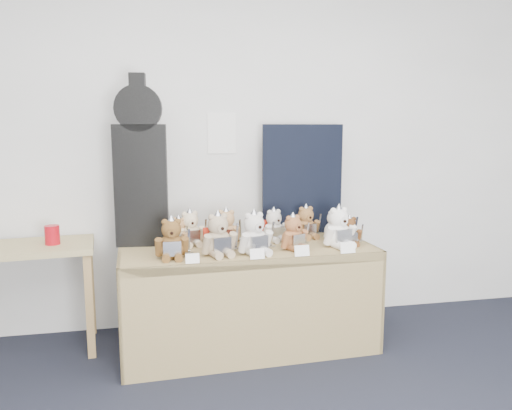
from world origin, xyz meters
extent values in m
plane|color=white|center=(0.00, 2.50, 1.35)|extent=(6.00, 0.00, 6.00)
cube|color=white|center=(0.05, 2.49, 1.45)|extent=(0.21, 0.00, 0.30)
cube|color=olive|center=(0.15, 2.00, 0.67)|extent=(1.72, 0.77, 0.06)
cube|color=olive|center=(0.16, 1.66, 0.35)|extent=(1.69, 0.09, 0.70)
cube|color=olive|center=(-0.68, 1.97, 0.35)|extent=(0.05, 0.70, 0.70)
cube|color=olive|center=(0.98, 2.04, 0.35)|extent=(0.05, 0.70, 0.70)
cube|color=tan|center=(-1.31, 2.20, 0.72)|extent=(0.93, 0.57, 0.04)
cube|color=olive|center=(-0.89, 2.03, 0.35)|extent=(0.05, 0.05, 0.70)
cube|color=olive|center=(-0.93, 2.44, 0.35)|extent=(0.05, 0.05, 0.70)
cube|color=black|center=(-0.54, 2.19, 1.11)|extent=(0.35, 0.13, 0.81)
cylinder|color=black|center=(-0.54, 2.19, 1.62)|extent=(0.31, 0.13, 0.31)
cube|color=black|center=(-0.54, 2.19, 1.74)|extent=(0.11, 0.10, 0.20)
cube|color=black|center=(0.63, 2.33, 1.11)|extent=(0.61, 0.03, 0.82)
cylinder|color=#B60C18|center=(-1.12, 2.19, 0.80)|extent=(0.09, 0.09, 0.13)
ellipsoid|color=brown|center=(-0.36, 1.80, 0.77)|extent=(0.17, 0.14, 0.16)
sphere|color=brown|center=(-0.36, 1.80, 0.88)|extent=(0.12, 0.12, 0.12)
cylinder|color=brown|center=(-0.36, 1.75, 0.87)|extent=(0.05, 0.03, 0.05)
sphere|color=black|center=(-0.36, 1.73, 0.87)|extent=(0.02, 0.02, 0.02)
sphere|color=brown|center=(-0.40, 1.80, 0.93)|extent=(0.04, 0.04, 0.04)
sphere|color=brown|center=(-0.32, 1.80, 0.93)|extent=(0.04, 0.04, 0.04)
cylinder|color=brown|center=(-0.44, 1.78, 0.78)|extent=(0.05, 0.09, 0.12)
cylinder|color=brown|center=(-0.28, 1.78, 0.78)|extent=(0.05, 0.09, 0.12)
cylinder|color=brown|center=(-0.40, 1.74, 0.73)|extent=(0.05, 0.11, 0.05)
cylinder|color=brown|center=(-0.32, 1.74, 0.73)|extent=(0.05, 0.11, 0.05)
cube|color=silver|center=(-0.36, 1.74, 0.78)|extent=(0.11, 0.02, 0.09)
cone|color=silver|center=(-0.36, 1.80, 0.93)|extent=(0.10, 0.10, 0.08)
cube|color=silver|center=(-0.26, 1.77, 0.81)|extent=(0.01, 0.04, 0.17)
cube|color=silver|center=(-0.26, 1.77, 0.74)|extent=(0.05, 0.01, 0.01)
ellipsoid|color=tan|center=(-0.07, 1.82, 0.78)|extent=(0.21, 0.19, 0.18)
sphere|color=tan|center=(-0.07, 1.82, 0.90)|extent=(0.13, 0.13, 0.13)
cylinder|color=tan|center=(-0.06, 1.76, 0.89)|extent=(0.06, 0.04, 0.05)
sphere|color=black|center=(-0.05, 1.74, 0.89)|extent=(0.02, 0.02, 0.02)
sphere|color=tan|center=(-0.11, 1.81, 0.95)|extent=(0.04, 0.04, 0.04)
sphere|color=tan|center=(-0.03, 1.83, 0.95)|extent=(0.04, 0.04, 0.04)
cylinder|color=tan|center=(-0.15, 1.77, 0.79)|extent=(0.07, 0.11, 0.13)
cylinder|color=tan|center=(0.02, 1.82, 0.79)|extent=(0.07, 0.11, 0.13)
cylinder|color=tan|center=(-0.09, 1.75, 0.73)|extent=(0.08, 0.12, 0.05)
cylinder|color=tan|center=(-0.02, 1.77, 0.73)|extent=(0.08, 0.12, 0.05)
cube|color=silver|center=(-0.05, 1.75, 0.78)|extent=(0.12, 0.05, 0.10)
cone|color=silver|center=(-0.07, 1.82, 0.95)|extent=(0.11, 0.11, 0.08)
cube|color=silver|center=(0.04, 1.81, 0.81)|extent=(0.02, 0.05, 0.19)
cube|color=silver|center=(0.04, 1.81, 0.74)|extent=(0.05, 0.02, 0.01)
cube|color=red|center=(-0.09, 1.88, 0.79)|extent=(0.15, 0.07, 0.16)
ellipsoid|color=silver|center=(0.15, 1.80, 0.78)|extent=(0.22, 0.20, 0.18)
sphere|color=silver|center=(0.15, 1.80, 0.90)|extent=(0.13, 0.13, 0.13)
cylinder|color=silver|center=(0.17, 1.75, 0.89)|extent=(0.06, 0.05, 0.06)
sphere|color=black|center=(0.18, 1.73, 0.89)|extent=(0.02, 0.02, 0.02)
sphere|color=silver|center=(0.11, 1.79, 0.95)|extent=(0.04, 0.04, 0.04)
sphere|color=silver|center=(0.19, 1.82, 0.95)|extent=(0.04, 0.04, 0.04)
cylinder|color=silver|center=(0.08, 1.76, 0.79)|extent=(0.08, 0.11, 0.13)
cylinder|color=silver|center=(0.24, 1.81, 0.79)|extent=(0.08, 0.11, 0.13)
cylinder|color=silver|center=(0.14, 1.73, 0.73)|extent=(0.09, 0.13, 0.05)
cylinder|color=silver|center=(0.21, 1.76, 0.73)|extent=(0.09, 0.13, 0.05)
cube|color=silver|center=(0.18, 1.74, 0.78)|extent=(0.12, 0.06, 0.10)
cone|color=silver|center=(0.15, 1.80, 0.95)|extent=(0.11, 0.11, 0.09)
cube|color=silver|center=(0.27, 1.81, 0.82)|extent=(0.03, 0.05, 0.19)
cube|color=silver|center=(0.27, 1.81, 0.74)|extent=(0.05, 0.02, 0.01)
ellipsoid|color=#9C613B|center=(0.43, 1.87, 0.77)|extent=(0.19, 0.18, 0.15)
sphere|color=#9C613B|center=(0.43, 1.87, 0.87)|extent=(0.11, 0.11, 0.11)
cylinder|color=#9C613B|center=(0.45, 1.83, 0.86)|extent=(0.05, 0.04, 0.05)
sphere|color=black|center=(0.45, 1.81, 0.86)|extent=(0.02, 0.02, 0.02)
sphere|color=#9C613B|center=(0.40, 1.86, 0.91)|extent=(0.04, 0.04, 0.04)
sphere|color=#9C613B|center=(0.46, 1.89, 0.91)|extent=(0.04, 0.04, 0.04)
cylinder|color=#9C613B|center=(0.37, 1.82, 0.78)|extent=(0.07, 0.09, 0.11)
cylinder|color=#9C613B|center=(0.50, 1.88, 0.78)|extent=(0.07, 0.09, 0.11)
cylinder|color=#9C613B|center=(0.42, 1.81, 0.72)|extent=(0.08, 0.11, 0.05)
cylinder|color=#9C613B|center=(0.48, 1.84, 0.72)|extent=(0.08, 0.11, 0.05)
cube|color=silver|center=(0.45, 1.82, 0.77)|extent=(0.10, 0.06, 0.08)
cone|color=silver|center=(0.43, 1.87, 0.92)|extent=(0.09, 0.09, 0.07)
cube|color=silver|center=(0.53, 1.88, 0.80)|extent=(0.03, 0.04, 0.16)
cube|color=silver|center=(0.53, 1.88, 0.74)|extent=(0.04, 0.02, 0.01)
ellipsoid|color=white|center=(0.75, 1.88, 0.78)|extent=(0.21, 0.19, 0.18)
sphere|color=white|center=(0.75, 1.88, 0.90)|extent=(0.13, 0.13, 0.13)
cylinder|color=white|center=(0.76, 1.83, 0.89)|extent=(0.06, 0.04, 0.05)
sphere|color=black|center=(0.76, 1.81, 0.89)|extent=(0.02, 0.02, 0.02)
sphere|color=white|center=(0.71, 1.88, 0.95)|extent=(0.04, 0.04, 0.04)
sphere|color=white|center=(0.79, 1.89, 0.95)|extent=(0.04, 0.04, 0.04)
cylinder|color=white|center=(0.67, 1.84, 0.79)|extent=(0.07, 0.11, 0.13)
cylinder|color=white|center=(0.84, 1.88, 0.79)|extent=(0.07, 0.11, 0.13)
cylinder|color=white|center=(0.72, 1.82, 0.73)|extent=(0.08, 0.12, 0.05)
cylinder|color=white|center=(0.80, 1.83, 0.73)|extent=(0.08, 0.12, 0.05)
cube|color=silver|center=(0.76, 1.82, 0.78)|extent=(0.12, 0.04, 0.10)
cone|color=silver|center=(0.75, 1.88, 0.95)|extent=(0.11, 0.11, 0.08)
cube|color=silver|center=(0.86, 1.87, 0.81)|extent=(0.02, 0.05, 0.19)
cube|color=silver|center=(0.86, 1.87, 0.74)|extent=(0.05, 0.02, 0.01)
ellipsoid|color=brown|center=(0.84, 1.92, 0.76)|extent=(0.14, 0.12, 0.13)
sphere|color=brown|center=(0.84, 1.92, 0.85)|extent=(0.09, 0.09, 0.09)
cylinder|color=brown|center=(0.84, 1.88, 0.84)|extent=(0.04, 0.02, 0.04)
sphere|color=black|center=(0.84, 1.86, 0.84)|extent=(0.02, 0.02, 0.02)
sphere|color=brown|center=(0.81, 1.92, 0.88)|extent=(0.03, 0.03, 0.03)
sphere|color=brown|center=(0.87, 1.91, 0.88)|extent=(0.03, 0.03, 0.03)
cylinder|color=brown|center=(0.78, 1.90, 0.76)|extent=(0.04, 0.07, 0.10)
cylinder|color=brown|center=(0.90, 1.90, 0.76)|extent=(0.04, 0.07, 0.10)
cylinder|color=brown|center=(0.81, 1.87, 0.72)|extent=(0.04, 0.09, 0.04)
cylinder|color=brown|center=(0.86, 1.87, 0.72)|extent=(0.04, 0.09, 0.04)
cube|color=silver|center=(0.84, 1.87, 0.76)|extent=(0.08, 0.02, 0.07)
cone|color=silver|center=(0.84, 1.92, 0.89)|extent=(0.08, 0.08, 0.06)
cube|color=silver|center=(0.92, 1.89, 0.78)|extent=(0.01, 0.03, 0.14)
cube|color=silver|center=(0.92, 1.89, 0.73)|extent=(0.04, 0.01, 0.01)
cube|color=red|center=(0.84, 1.96, 0.77)|extent=(0.10, 0.03, 0.12)
ellipsoid|color=beige|center=(-0.22, 2.12, 0.77)|extent=(0.18, 0.16, 0.16)
sphere|color=beige|center=(-0.22, 2.12, 0.87)|extent=(0.12, 0.12, 0.12)
cylinder|color=beige|center=(-0.21, 2.08, 0.87)|extent=(0.05, 0.04, 0.05)
sphere|color=black|center=(-0.21, 2.06, 0.87)|extent=(0.02, 0.02, 0.02)
sphere|color=beige|center=(-0.26, 2.12, 0.92)|extent=(0.04, 0.04, 0.04)
sphere|color=beige|center=(-0.19, 2.13, 0.92)|extent=(0.04, 0.04, 0.04)
cylinder|color=beige|center=(-0.29, 2.09, 0.78)|extent=(0.06, 0.09, 0.12)
cylinder|color=beige|center=(-0.15, 2.12, 0.78)|extent=(0.06, 0.09, 0.12)
cylinder|color=beige|center=(-0.25, 2.06, 0.73)|extent=(0.07, 0.11, 0.05)
cylinder|color=beige|center=(-0.18, 2.08, 0.73)|extent=(0.07, 0.11, 0.05)
cube|color=silver|center=(-0.21, 2.06, 0.77)|extent=(0.10, 0.04, 0.09)
cone|color=silver|center=(-0.22, 2.12, 0.92)|extent=(0.10, 0.10, 0.07)
cube|color=silver|center=(-0.12, 2.11, 0.80)|extent=(0.02, 0.04, 0.16)
cube|color=silver|center=(-0.12, 2.11, 0.74)|extent=(0.05, 0.02, 0.01)
ellipsoid|color=tan|center=(0.02, 2.11, 0.77)|extent=(0.19, 0.18, 0.16)
sphere|color=tan|center=(0.02, 2.11, 0.88)|extent=(0.12, 0.12, 0.12)
cylinder|color=tan|center=(0.01, 2.06, 0.87)|extent=(0.05, 0.04, 0.05)
sphere|color=black|center=(0.00, 2.04, 0.87)|extent=(0.02, 0.02, 0.02)
sphere|color=tan|center=(-0.01, 2.12, 0.92)|extent=(0.04, 0.04, 0.04)
sphere|color=tan|center=(0.06, 2.10, 0.92)|extent=(0.04, 0.04, 0.04)
cylinder|color=tan|center=(-0.06, 2.11, 0.78)|extent=(0.07, 0.10, 0.12)
cylinder|color=tan|center=(0.09, 2.07, 0.78)|extent=(0.07, 0.10, 0.12)
cylinder|color=tan|center=(-0.03, 2.06, 0.73)|extent=(0.08, 0.11, 0.05)
cylinder|color=tan|center=(0.04, 2.04, 0.73)|extent=(0.08, 0.11, 0.05)
cube|color=silver|center=(0.00, 2.05, 0.78)|extent=(0.10, 0.05, 0.09)
cone|color=silver|center=(0.02, 2.11, 0.93)|extent=(0.10, 0.10, 0.08)
cube|color=silver|center=(0.11, 2.05, 0.80)|extent=(0.02, 0.04, 0.17)
cube|color=silver|center=(0.11, 2.05, 0.74)|extent=(0.05, 0.02, 0.01)
ellipsoid|color=silver|center=(0.36, 2.14, 0.77)|extent=(0.18, 0.17, 0.15)
sphere|color=silver|center=(0.36, 2.14, 0.87)|extent=(0.11, 0.11, 0.11)
cylinder|color=silver|center=(0.38, 2.09, 0.86)|extent=(0.05, 0.04, 0.05)
sphere|color=black|center=(0.38, 2.08, 0.86)|extent=(0.02, 0.02, 0.02)
sphere|color=silver|center=(0.33, 2.13, 0.91)|extent=(0.04, 0.04, 0.04)
sphere|color=silver|center=(0.40, 2.15, 0.91)|extent=(0.04, 0.04, 0.04)
cylinder|color=silver|center=(0.30, 2.10, 0.77)|extent=(0.07, 0.09, 0.11)
cylinder|color=silver|center=(0.44, 2.14, 0.77)|extent=(0.07, 0.09, 0.11)
cylinder|color=silver|center=(0.35, 2.08, 0.72)|extent=(0.07, 0.11, 0.04)
cylinder|color=silver|center=(0.41, 2.10, 0.72)|extent=(0.07, 0.11, 0.04)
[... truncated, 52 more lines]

